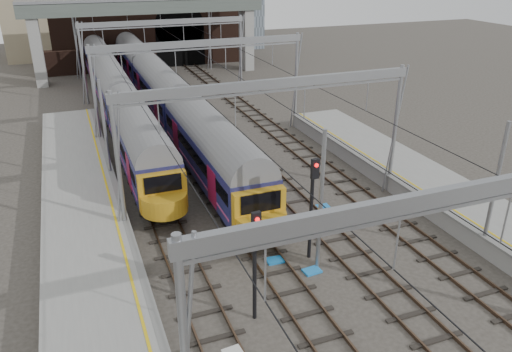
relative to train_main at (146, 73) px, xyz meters
name	(u,v)px	position (x,y,z in m)	size (l,w,h in m)	color
ground	(338,291)	(2.00, -36.89, -2.50)	(160.00, 160.00, 0.00)	#38332D
platform_left	(96,299)	(-8.18, -34.39, -1.94)	(4.32, 55.00, 1.12)	gray
tracks	(231,168)	(2.00, -21.89, -2.48)	(14.40, 80.00, 0.22)	#4C3828
overhead_line	(203,58)	(2.00, -15.41, 4.07)	(16.80, 80.00, 8.00)	gray
retaining_wall	(151,33)	(3.40, 15.04, 1.83)	(28.00, 2.75, 9.00)	#311C15
overbridge	(146,15)	(2.00, 9.11, 4.77)	(28.00, 3.00, 9.25)	gray
train_main	(146,73)	(0.00, 0.00, 0.00)	(2.81, 65.08, 4.84)	black
train_second	(113,88)	(-4.00, -5.08, -0.07)	(2.70, 46.83, 4.68)	black
signal_near_left	(255,254)	(-2.14, -37.32, 0.67)	(0.37, 0.47, 5.05)	black
signal_near_centre	(312,198)	(2.02, -34.04, 0.83)	(0.39, 0.48, 5.35)	black
equip_cover_a	(312,271)	(1.58, -35.18, -2.45)	(0.84, 0.59, 0.10)	blue
equip_cover_b	(275,260)	(0.31, -33.72, -2.45)	(0.87, 0.61, 0.10)	blue
equip_cover_c	(322,206)	(5.19, -29.46, -2.45)	(0.78, 0.55, 0.09)	blue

